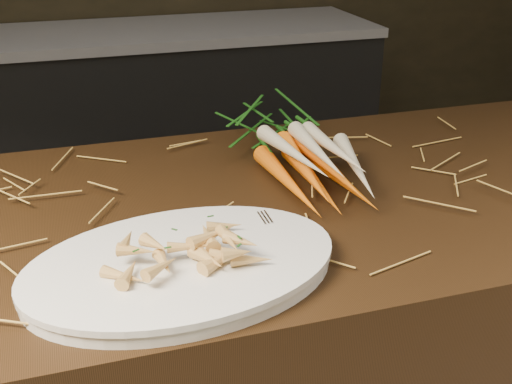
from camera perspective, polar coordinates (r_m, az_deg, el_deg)
The scene contains 6 objects.
back_counter at distance 3.01m, azimuth -7.45°, elevation 6.45°, with size 1.82×0.62×0.84m.
straw_bedding at distance 1.06m, azimuth -6.13°, elevation -1.01°, with size 1.40×0.60×0.02m, color #A77130, non-canonical shape.
root_veg_bunch at distance 1.23m, azimuth 3.14°, elevation 4.79°, with size 0.19×0.51×0.09m.
serving_platter at distance 0.88m, azimuth -6.59°, elevation -6.79°, with size 0.43×0.28×0.02m, color white, non-canonical shape.
roasted_veg_heap at distance 0.86m, azimuth -6.70°, elevation -4.80°, with size 0.21×0.15×0.05m, color #B88C48, non-canonical shape.
serving_fork at distance 0.90m, azimuth 2.95°, elevation -4.63°, with size 0.01×0.16×0.00m, color silver.
Camera 1 is at (-0.17, -0.63, 1.37)m, focal length 45.00 mm.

